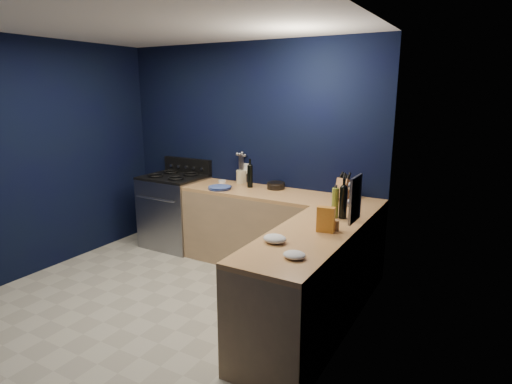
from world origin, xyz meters
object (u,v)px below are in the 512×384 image
Objects in this scene: gas_range at (175,212)px; utensil_crock at (241,177)px; plate_stack at (220,188)px; knife_block at (344,190)px; crouton_bag at (326,220)px.

gas_range is 5.72× the size of utensil_crock.
gas_range is 0.96m from plate_stack.
gas_range is at bearing 169.64° from plate_stack.
utensil_crock is 1.40m from knife_block.
knife_block reaches higher than gas_range.
gas_range is at bearing -166.41° from knife_block.
knife_block is 1.03× the size of crouton_bag.
plate_stack is 1.46m from knife_block.
knife_block is (2.26, 0.11, 0.55)m from gas_range.
utensil_crock is (0.04, 0.42, 0.06)m from plate_stack.
utensil_crock is (0.88, 0.27, 0.52)m from gas_range.
gas_range is 2.71m from crouton_bag.
plate_stack reaches higher than gas_range.
plate_stack is (0.83, -0.15, 0.46)m from gas_range.
gas_range is at bearing -162.87° from utensil_crock.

